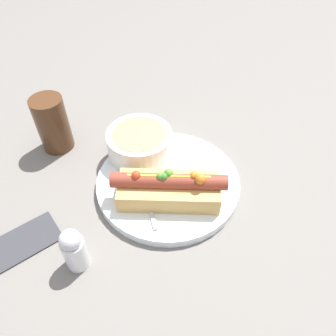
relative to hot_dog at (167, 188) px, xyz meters
The scene contains 8 objects.
ground_plane 0.06m from the hot_dog, 86.68° to the left, with size 4.00×4.00×0.00m, color slate.
dinner_plate 0.05m from the hot_dog, 86.68° to the left, with size 0.25×0.25×0.02m.
hot_dog is the anchor object (origin of this frame).
soup_bowl 0.12m from the hot_dog, 113.83° to the left, with size 0.12×0.12×0.05m.
spoon 0.07m from the hot_dog, 129.90° to the left, with size 0.05×0.16×0.01m.
drinking_glass 0.26m from the hot_dog, 144.37° to the left, with size 0.06×0.06×0.11m.
napkin 0.24m from the hot_dog, 162.78° to the right, with size 0.13×0.12×0.01m.
salt_shaker 0.17m from the hot_dog, 141.63° to the right, with size 0.03×0.03×0.08m.
Camera 1 is at (-0.01, -0.38, 0.45)m, focal length 35.00 mm.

